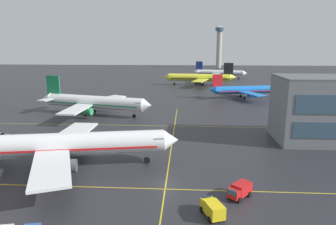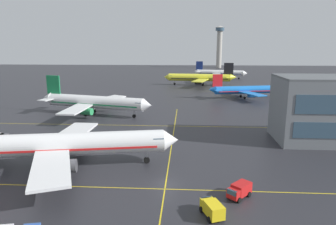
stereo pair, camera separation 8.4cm
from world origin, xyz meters
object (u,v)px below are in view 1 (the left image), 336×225
(airliner_front_gate, at_px, (66,144))
(control_tower, at_px, (219,44))
(airliner_second_row, at_px, (94,102))
(airliner_far_left_stand, at_px, (200,78))
(airliner_far_right_stand, at_px, (219,73))
(service_truck_catering, at_px, (240,190))
(airliner_third_row, at_px, (246,90))
(service_truck_red_van, at_px, (212,208))

(airliner_front_gate, bearing_deg, control_tower, 78.17)
(airliner_front_gate, bearing_deg, airliner_second_row, 100.42)
(airliner_far_left_stand, distance_m, control_tower, 140.59)
(airliner_far_right_stand, distance_m, service_truck_catering, 167.14)
(airliner_third_row, height_order, airliner_far_left_stand, airliner_far_left_stand)
(airliner_third_row, distance_m, service_truck_red_van, 96.68)
(service_truck_catering, bearing_deg, airliner_front_gate, 161.67)
(airliner_front_gate, xyz_separation_m, airliner_second_row, (-7.94, 43.19, -0.17))
(service_truck_red_van, relative_size, service_truck_catering, 1.05)
(service_truck_catering, xyz_separation_m, control_tower, (23.76, 267.30, 22.23))
(service_truck_catering, bearing_deg, airliner_far_right_stand, 85.15)
(airliner_front_gate, bearing_deg, airliner_third_row, 58.91)
(airliner_second_row, xyz_separation_m, service_truck_catering, (38.07, -53.18, -3.06))
(airliner_far_left_stand, relative_size, service_truck_catering, 9.57)
(airliner_front_gate, bearing_deg, service_truck_catering, -18.33)
(airliner_front_gate, bearing_deg, service_truck_red_van, -31.02)
(airliner_second_row, xyz_separation_m, airliner_third_row, (55.42, 35.54, -0.70))
(airliner_far_right_stand, xyz_separation_m, service_truck_red_van, (-18.60, -171.96, -2.68))
(service_truck_red_van, bearing_deg, airliner_second_row, 119.82)
(airliner_far_right_stand, bearing_deg, control_tower, 84.54)
(airliner_front_gate, height_order, airliner_far_left_stand, airliner_front_gate)
(service_truck_red_van, bearing_deg, control_tower, 84.09)
(airliner_far_left_stand, height_order, service_truck_catering, airliner_far_left_stand)
(airliner_third_row, relative_size, service_truck_catering, 7.78)
(airliner_far_right_stand, distance_m, control_tower, 103.10)
(airliner_second_row, relative_size, airliner_far_right_stand, 1.09)
(airliner_far_left_stand, xyz_separation_m, service_truck_red_van, (-4.07, -135.56, -3.15))
(airliner_far_right_stand, xyz_separation_m, control_tower, (9.64, 100.77, 19.55))
(airliner_second_row, xyz_separation_m, control_tower, (61.83, 214.12, 19.17))
(airliner_second_row, distance_m, airliner_far_right_stand, 124.79)
(airliner_far_right_stand, height_order, control_tower, control_tower)
(service_truck_red_van, height_order, control_tower, control_tower)
(service_truck_red_van, bearing_deg, airliner_third_row, 76.95)
(control_tower, bearing_deg, airliner_front_gate, -101.83)
(service_truck_red_van, bearing_deg, service_truck_catering, 50.51)
(airliner_far_right_stand, height_order, service_truck_red_van, airliner_far_right_stand)
(airliner_third_row, height_order, airliner_far_right_stand, airliner_far_right_stand)
(airliner_third_row, distance_m, airliner_far_left_stand, 45.06)
(control_tower, bearing_deg, service_truck_red_van, -95.91)
(airliner_third_row, bearing_deg, control_tower, 87.94)
(airliner_front_gate, distance_m, service_truck_red_van, 30.10)
(airliner_front_gate, bearing_deg, airliner_far_left_stand, 76.11)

